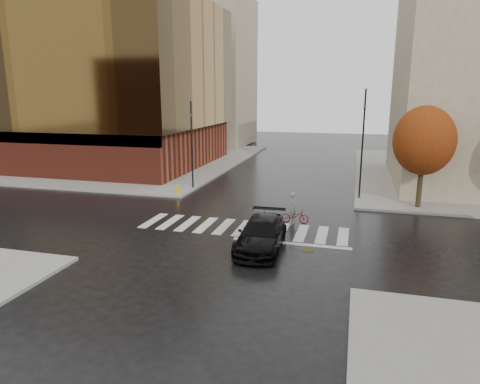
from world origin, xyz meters
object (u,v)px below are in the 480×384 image
object	(u,v)px
traffic_light_nw	(192,140)
cyclist	(294,213)
sedan	(261,234)
traffic_light_ne	(363,137)
fire_hydrant	(178,189)

from	to	relation	value
traffic_light_nw	cyclist	bearing A→B (deg)	53.77
cyclist	sedan	bearing A→B (deg)	166.33
sedan	traffic_light_nw	world-z (taller)	traffic_light_nw
sedan	cyclist	size ratio (longest dim) A/B	2.80
sedan	cyclist	xyz separation A→B (m)	(0.95, 4.60, -0.12)
sedan	traffic_light_ne	size ratio (longest dim) A/B	0.68
traffic_light_ne	traffic_light_nw	bearing A→B (deg)	11.75
traffic_light_ne	cyclist	bearing A→B (deg)	73.39
sedan	fire_hydrant	xyz separation A→B (m)	(-8.20, 8.87, -0.18)
cyclist	fire_hydrant	bearing A→B (deg)	62.95
traffic_light_ne	fire_hydrant	size ratio (longest dim) A/B	10.14
traffic_light_nw	fire_hydrant	bearing A→B (deg)	-3.69
sedan	traffic_light_nw	size ratio (longest dim) A/B	0.77
cyclist	traffic_light_nw	world-z (taller)	traffic_light_nw
fire_hydrant	traffic_light_ne	bearing A→B (deg)	11.05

